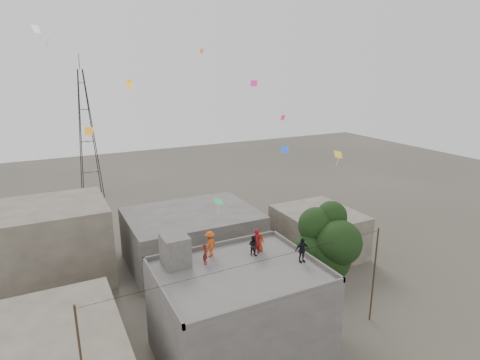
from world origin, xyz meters
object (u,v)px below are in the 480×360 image
(stair_head_box, at_px, (175,250))
(tree, at_px, (328,245))
(transmission_tower, at_px, (87,135))
(person_dark_adult, at_px, (302,250))
(person_red_adult, at_px, (256,242))

(stair_head_box, height_order, tree, tree)
(transmission_tower, distance_m, person_dark_adult, 41.56)
(person_dark_adult, bearing_deg, stair_head_box, 160.90)
(stair_head_box, relative_size, person_red_adult, 1.09)
(tree, distance_m, transmission_tower, 41.12)
(person_red_adult, distance_m, person_dark_adult, 3.12)
(tree, height_order, person_dark_adult, tree)
(person_red_adult, relative_size, person_dark_adult, 1.10)
(stair_head_box, distance_m, person_dark_adult, 8.10)
(person_red_adult, bearing_deg, stair_head_box, -19.19)
(stair_head_box, relative_size, person_dark_adult, 1.21)
(transmission_tower, bearing_deg, person_red_adult, -80.94)
(transmission_tower, relative_size, person_red_adult, 10.93)
(person_red_adult, bearing_deg, tree, 160.01)
(tree, height_order, transmission_tower, transmission_tower)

